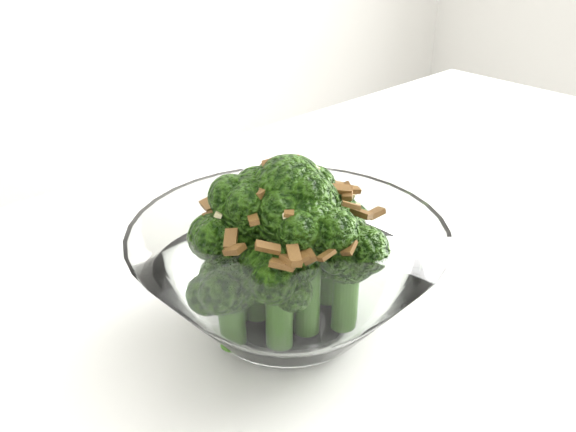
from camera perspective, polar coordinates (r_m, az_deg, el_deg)
table at (r=0.58m, az=12.96°, el=-12.28°), size 1.34×1.03×0.75m
broccoli_dish at (r=0.46m, az=-0.05°, el=-4.43°), size 0.22×0.22×0.14m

